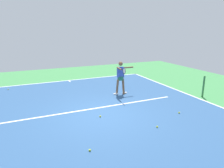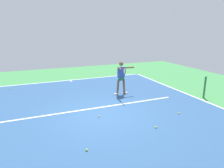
# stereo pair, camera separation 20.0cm
# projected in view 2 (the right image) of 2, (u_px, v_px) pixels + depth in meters

# --- Properties ---
(ground_plane) EXTENTS (21.47, 21.47, 0.00)m
(ground_plane) POSITION_uv_depth(u_px,v_px,m) (100.00, 114.00, 8.06)
(ground_plane) COLOR #428E4C
(court_surface) EXTENTS (10.21, 12.20, 0.00)m
(court_surface) POSITION_uv_depth(u_px,v_px,m) (100.00, 114.00, 8.06)
(court_surface) COLOR #2D5484
(court_surface) RESTS_ON ground_plane
(court_line_baseline_near) EXTENTS (10.21, 0.10, 0.01)m
(court_line_baseline_near) POSITION_uv_depth(u_px,v_px,m) (71.00, 80.00, 13.46)
(court_line_baseline_near) COLOR white
(court_line_baseline_near) RESTS_ON ground_plane
(court_line_sideline_left) EXTENTS (0.10, 12.20, 0.01)m
(court_line_sideline_left) POSITION_uv_depth(u_px,v_px,m) (198.00, 98.00, 9.91)
(court_line_sideline_left) COLOR white
(court_line_sideline_left) RESTS_ON ground_plane
(court_line_service) EXTENTS (7.66, 0.10, 0.01)m
(court_line_service) POSITION_uv_depth(u_px,v_px,m) (95.00, 108.00, 8.69)
(court_line_service) COLOR white
(court_line_service) RESTS_ON ground_plane
(court_line_centre_mark) EXTENTS (0.10, 0.30, 0.01)m
(court_line_centre_mark) POSITION_uv_depth(u_px,v_px,m) (71.00, 81.00, 13.28)
(court_line_centre_mark) COLOR white
(court_line_centre_mark) RESTS_ON ground_plane
(net_post) EXTENTS (0.09, 0.09, 1.07)m
(net_post) POSITION_uv_depth(u_px,v_px,m) (205.00, 87.00, 9.90)
(net_post) COLOR #38753D
(net_post) RESTS_ON ground_plane
(tennis_player) EXTENTS (1.07, 1.17, 1.72)m
(tennis_player) POSITION_uv_depth(u_px,v_px,m) (121.00, 76.00, 10.28)
(tennis_player) COLOR brown
(tennis_player) RESTS_ON ground_plane
(tennis_ball_near_player) EXTENTS (0.07, 0.07, 0.07)m
(tennis_ball_near_player) POSITION_uv_depth(u_px,v_px,m) (87.00, 150.00, 5.63)
(tennis_ball_near_player) COLOR #CCE033
(tennis_ball_near_player) RESTS_ON ground_plane
(tennis_ball_by_baseline) EXTENTS (0.07, 0.07, 0.07)m
(tennis_ball_by_baseline) POSITION_uv_depth(u_px,v_px,m) (179.00, 113.00, 8.08)
(tennis_ball_by_baseline) COLOR yellow
(tennis_ball_by_baseline) RESTS_ON ground_plane
(tennis_ball_near_service_line) EXTENTS (0.07, 0.07, 0.07)m
(tennis_ball_near_service_line) POSITION_uv_depth(u_px,v_px,m) (10.00, 89.00, 11.44)
(tennis_ball_near_service_line) COLOR #C6E53D
(tennis_ball_near_service_line) RESTS_ON ground_plane
(tennis_ball_centre_court) EXTENTS (0.07, 0.07, 0.07)m
(tennis_ball_centre_court) POSITION_uv_depth(u_px,v_px,m) (99.00, 116.00, 7.81)
(tennis_ball_centre_court) COLOR yellow
(tennis_ball_centre_court) RESTS_ON ground_plane
(tennis_ball_far_corner) EXTENTS (0.07, 0.07, 0.07)m
(tennis_ball_far_corner) POSITION_uv_depth(u_px,v_px,m) (156.00, 127.00, 6.93)
(tennis_ball_far_corner) COLOR #CCE033
(tennis_ball_far_corner) RESTS_ON ground_plane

